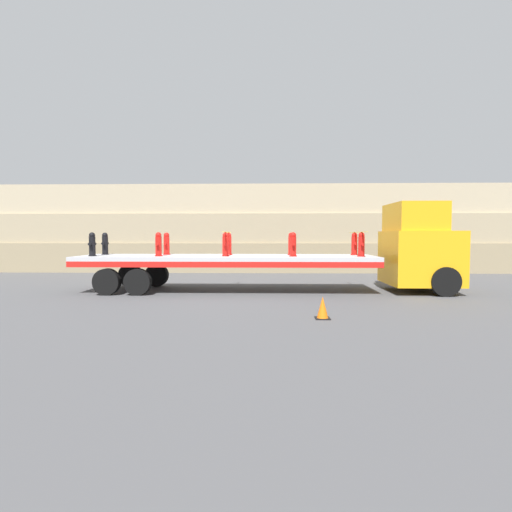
# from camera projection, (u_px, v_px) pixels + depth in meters

# --- Properties ---
(ground_plane) EXTENTS (120.00, 120.00, 0.00)m
(ground_plane) POSITION_uv_depth(u_px,v_px,m) (227.00, 291.00, 14.90)
(ground_plane) COLOR #474749
(rock_cliff) EXTENTS (60.00, 3.30, 4.94)m
(rock_cliff) POSITION_uv_depth(u_px,v_px,m) (242.00, 229.00, 23.49)
(rock_cliff) COLOR gray
(rock_cliff) RESTS_ON ground_plane
(truck_cab) EXTENTS (2.38, 2.65, 3.24)m
(truck_cab) POSITION_uv_depth(u_px,v_px,m) (421.00, 248.00, 14.62)
(truck_cab) COLOR orange
(truck_cab) RESTS_ON ground_plane
(flatbed_trailer) EXTENTS (10.85, 2.68, 1.32)m
(flatbed_trailer) POSITION_uv_depth(u_px,v_px,m) (210.00, 262.00, 14.87)
(flatbed_trailer) COLOR #B2B2B7
(flatbed_trailer) RESTS_ON ground_plane
(fire_hydrant_black_near_0) EXTENTS (0.28, 0.50, 0.86)m
(fire_hydrant_black_near_0) POSITION_uv_depth(u_px,v_px,m) (92.00, 245.00, 14.38)
(fire_hydrant_black_near_0) COLOR black
(fire_hydrant_black_near_0) RESTS_ON flatbed_trailer
(fire_hydrant_black_far_0) EXTENTS (0.28, 0.50, 0.86)m
(fire_hydrant_black_far_0) POSITION_uv_depth(u_px,v_px,m) (105.00, 244.00, 15.52)
(fire_hydrant_black_far_0) COLOR black
(fire_hydrant_black_far_0) RESTS_ON flatbed_trailer
(fire_hydrant_red_near_1) EXTENTS (0.28, 0.50, 0.86)m
(fire_hydrant_red_near_1) POSITION_uv_depth(u_px,v_px,m) (159.00, 245.00, 14.31)
(fire_hydrant_red_near_1) COLOR red
(fire_hydrant_red_near_1) RESTS_ON flatbed_trailer
(fire_hydrant_red_far_1) EXTENTS (0.28, 0.50, 0.86)m
(fire_hydrant_red_far_1) POSITION_uv_depth(u_px,v_px,m) (167.00, 244.00, 15.45)
(fire_hydrant_red_far_1) COLOR red
(fire_hydrant_red_far_1) RESTS_ON flatbed_trailer
(fire_hydrant_red_near_2) EXTENTS (0.28, 0.50, 0.86)m
(fire_hydrant_red_near_2) POSITION_uv_depth(u_px,v_px,m) (226.00, 245.00, 14.24)
(fire_hydrant_red_near_2) COLOR red
(fire_hydrant_red_near_2) RESTS_ON flatbed_trailer
(fire_hydrant_red_far_2) EXTENTS (0.28, 0.50, 0.86)m
(fire_hydrant_red_far_2) POSITION_uv_depth(u_px,v_px,m) (229.00, 244.00, 15.38)
(fire_hydrant_red_far_2) COLOR red
(fire_hydrant_red_far_2) RESTS_ON flatbed_trailer
(fire_hydrant_red_near_3) EXTENTS (0.28, 0.50, 0.86)m
(fire_hydrant_red_near_3) POSITION_uv_depth(u_px,v_px,m) (293.00, 245.00, 14.18)
(fire_hydrant_red_near_3) COLOR red
(fire_hydrant_red_near_3) RESTS_ON flatbed_trailer
(fire_hydrant_red_far_3) EXTENTS (0.28, 0.50, 0.86)m
(fire_hydrant_red_far_3) POSITION_uv_depth(u_px,v_px,m) (291.00, 244.00, 15.31)
(fire_hydrant_red_far_3) COLOR red
(fire_hydrant_red_far_3) RESTS_ON flatbed_trailer
(fire_hydrant_red_near_4) EXTENTS (0.28, 0.50, 0.86)m
(fire_hydrant_red_near_4) POSITION_uv_depth(u_px,v_px,m) (361.00, 245.00, 14.11)
(fire_hydrant_red_near_4) COLOR red
(fire_hydrant_red_near_4) RESTS_ON flatbed_trailer
(fire_hydrant_red_far_4) EXTENTS (0.28, 0.50, 0.86)m
(fire_hydrant_red_far_4) POSITION_uv_depth(u_px,v_px,m) (354.00, 244.00, 15.25)
(fire_hydrant_red_far_4) COLOR red
(fire_hydrant_red_far_4) RESTS_ON flatbed_trailer
(cargo_strap_rear) EXTENTS (0.05, 2.79, 0.01)m
(cargo_strap_rear) POSITION_uv_depth(u_px,v_px,m) (227.00, 232.00, 14.79)
(cargo_strap_rear) COLOR yellow
(cargo_strap_rear) RESTS_ON fire_hydrant_red_near_2
(cargo_strap_middle) EXTENTS (0.05, 2.79, 0.01)m
(cargo_strap_middle) POSITION_uv_depth(u_px,v_px,m) (358.00, 232.00, 14.65)
(cargo_strap_middle) COLOR yellow
(cargo_strap_middle) RESTS_ON fire_hydrant_red_near_4
(traffic_cone) EXTENTS (0.37, 0.37, 0.55)m
(traffic_cone) POSITION_uv_depth(u_px,v_px,m) (323.00, 308.00, 9.85)
(traffic_cone) COLOR black
(traffic_cone) RESTS_ON ground_plane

